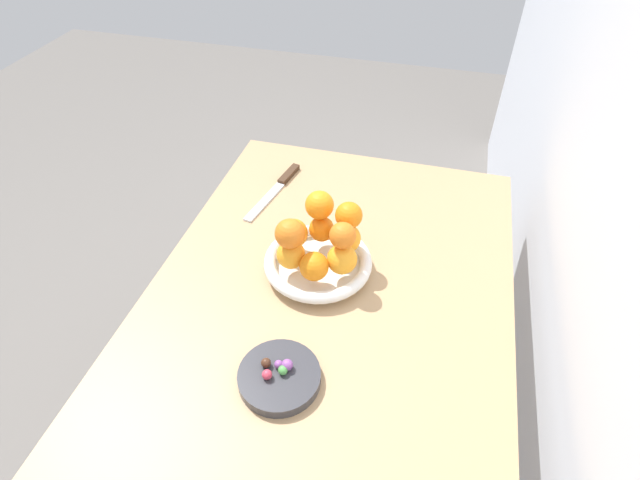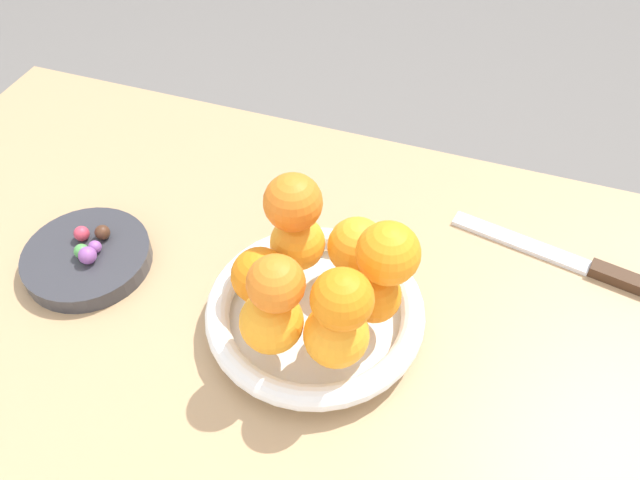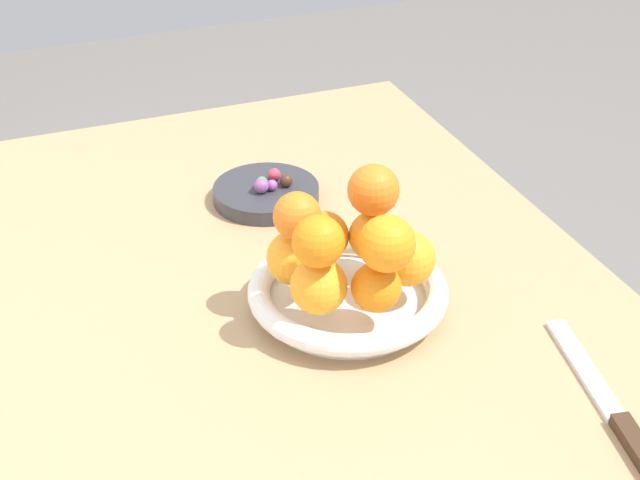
{
  "view_description": "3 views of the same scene",
  "coord_description": "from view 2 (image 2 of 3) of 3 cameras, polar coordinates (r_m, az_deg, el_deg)",
  "views": [
    {
      "loc": [
        0.68,
        0.16,
        1.53
      ],
      "look_at": [
        -0.08,
        -0.04,
        0.82
      ],
      "focal_mm": 28.0,
      "sensor_mm": 36.0,
      "label": 1
    },
    {
      "loc": [
        -0.2,
        0.34,
        1.31
      ],
      "look_at": [
        -0.07,
        -0.05,
        0.87
      ],
      "focal_mm": 35.0,
      "sensor_mm": 36.0,
      "label": 2
    },
    {
      "loc": [
        -0.94,
        0.34,
        1.42
      ],
      "look_at": [
        -0.04,
        -0.02,
        0.83
      ],
      "focal_mm": 55.0,
      "sensor_mm": 36.0,
      "label": 3
    }
  ],
  "objects": [
    {
      "name": "dining_table",
      "position": [
        0.77,
        -6.42,
        -12.31
      ],
      "size": [
        1.1,
        0.76,
        0.74
      ],
      "color": "tan",
      "rests_on": "ground_plane"
    },
    {
      "name": "fruit_bowl",
      "position": [
        0.68,
        -0.45,
        -6.66
      ],
      "size": [
        0.24,
        0.24,
        0.04
      ],
      "color": "white",
      "rests_on": "dining_table"
    },
    {
      "name": "candy_dish",
      "position": [
        0.79,
        -20.49,
        -1.53
      ],
      "size": [
        0.15,
        0.15,
        0.02
      ],
      "primitive_type": "cylinder",
      "color": "#333338",
      "rests_on": "dining_table"
    },
    {
      "name": "orange_0",
      "position": [
        0.61,
        -4.46,
        -7.45
      ],
      "size": [
        0.06,
        0.06,
        0.06
      ],
      "primitive_type": "sphere",
      "color": "orange",
      "rests_on": "fruit_bowl"
    },
    {
      "name": "orange_1",
      "position": [
        0.6,
        1.5,
        -8.66
      ],
      "size": [
        0.06,
        0.06,
        0.06
      ],
      "primitive_type": "sphere",
      "color": "orange",
      "rests_on": "fruit_bowl"
    },
    {
      "name": "orange_2",
      "position": [
        0.64,
        4.95,
        -5.07
      ],
      "size": [
        0.06,
        0.06,
        0.06
      ],
      "primitive_type": "sphere",
      "color": "orange",
      "rests_on": "fruit_bowl"
    },
    {
      "name": "orange_3",
      "position": [
        0.67,
        3.41,
        -0.59
      ],
      "size": [
        0.06,
        0.06,
        0.06
      ],
      "primitive_type": "sphere",
      "color": "orange",
      "rests_on": "fruit_bowl"
    },
    {
      "name": "orange_4",
      "position": [
        0.68,
        -2.07,
        -0.27
      ],
      "size": [
        0.06,
        0.06,
        0.06
      ],
      "primitive_type": "sphere",
      "color": "orange",
      "rests_on": "fruit_bowl"
    },
    {
      "name": "orange_5",
      "position": [
        0.65,
        -5.52,
        -3.27
      ],
      "size": [
        0.06,
        0.06,
        0.06
      ],
      "primitive_type": "sphere",
      "color": "orange",
      "rests_on": "fruit_bowl"
    },
    {
      "name": "orange_6",
      "position": [
        0.59,
        6.24,
        -1.22
      ],
      "size": [
        0.06,
        0.06,
        0.06
      ],
      "primitive_type": "sphere",
      "color": "orange",
      "rests_on": "orange_2"
    },
    {
      "name": "orange_7",
      "position": [
        0.63,
        -2.49,
        3.46
      ],
      "size": [
        0.06,
        0.06,
        0.06
      ],
      "primitive_type": "sphere",
      "color": "orange",
      "rests_on": "orange_4"
    },
    {
      "name": "orange_8",
      "position": [
        0.56,
        -4.06,
        -3.99
      ],
      "size": [
        0.05,
        0.05,
        0.05
      ],
      "primitive_type": "sphere",
      "color": "orange",
      "rests_on": "orange_0"
    },
    {
      "name": "orange_9",
      "position": [
        0.55,
        2.04,
        -5.44
      ],
      "size": [
        0.06,
        0.06,
        0.06
      ],
      "primitive_type": "sphere",
      "color": "orange",
      "rests_on": "orange_1"
    },
    {
      "name": "candy_ball_0",
      "position": [
        0.77,
        -19.89,
        -0.61
      ],
      "size": [
        0.02,
        0.02,
        0.02
      ],
      "primitive_type": "sphere",
      "color": "#8C4C99",
      "rests_on": "candy_dish"
    },
    {
      "name": "candy_ball_1",
      "position": [
        0.76,
        -20.49,
        -1.33
      ],
      "size": [
        0.02,
        0.02,
        0.02
      ],
      "primitive_type": "sphere",
      "color": "#8C4C99",
      "rests_on": "candy_dish"
    },
    {
      "name": "candy_ball_2",
      "position": [
        0.77,
        -20.96,
        -0.96
      ],
      "size": [
        0.02,
        0.02,
        0.02
      ],
      "primitive_type": "sphere",
      "color": "#4C9947",
      "rests_on": "candy_dish"
    },
    {
      "name": "candy_ball_3",
      "position": [
        0.79,
        -19.27,
        0.66
      ],
      "size": [
        0.02,
        0.02,
        0.02
      ],
      "primitive_type": "sphere",
      "color": "#472819",
      "rests_on": "candy_dish"
    },
    {
      "name": "candy_ball_4",
      "position": [
        0.79,
        -20.96,
        0.56
      ],
      "size": [
        0.02,
        0.02,
        0.02
      ],
      "primitive_type": "sphere",
      "color": "#C6384C",
      "rests_on": "candy_dish"
    },
    {
      "name": "knife",
      "position": [
        0.81,
        22.35,
        -1.91
      ],
      "size": [
        0.26,
        0.07,
        0.01
      ],
      "color": "#3F2819",
      "rests_on": "dining_table"
    }
  ]
}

